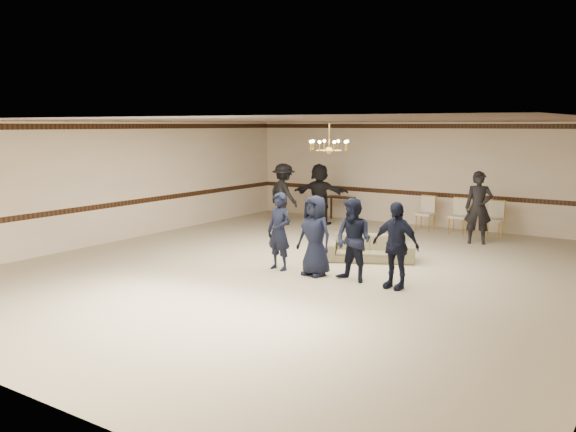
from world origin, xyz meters
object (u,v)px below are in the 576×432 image
object	(u,v)px
boy_b	(315,236)
banquet_chair_right	(494,219)
adult_right	(479,208)
adult_left	(284,194)
adult_mid	(320,194)
boy_a	(279,231)
boy_d	(395,245)
boy_c	(353,240)
console_table	(340,208)
settee	(369,248)
banquet_chair_mid	(458,216)
banquet_chair_left	(425,214)
chandelier	(329,136)

from	to	relation	value
boy_b	banquet_chair_right	distance (m)	6.78
boy_b	adult_right	distance (m)	5.60
adult_left	adult_mid	world-z (taller)	same
boy_a	adult_mid	distance (m)	6.16
adult_left	adult_mid	bearing A→B (deg)	-121.41
banquet_chair_right	adult_left	bearing A→B (deg)	-168.25
boy_d	adult_left	distance (m)	7.78
boy_c	adult_mid	size ratio (longest dim) A/B	0.87
banquet_chair_right	console_table	distance (m)	5.01
boy_b	settee	distance (m)	1.98
boy_c	settee	distance (m)	2.02
banquet_chair_mid	banquet_chair_left	bearing A→B (deg)	-178.43
boy_c	banquet_chair_left	size ratio (longest dim) A/B	1.67
settee	banquet_chair_mid	size ratio (longest dim) A/B	2.02
boy_b	settee	world-z (taller)	boy_b
adult_mid	banquet_chair_right	size ratio (longest dim) A/B	1.91
boy_b	adult_mid	bearing A→B (deg)	128.18
boy_b	adult_left	distance (m)	6.50
chandelier	banquet_chair_left	world-z (taller)	chandelier
boy_a	boy_d	xyz separation A→B (m)	(2.70, 0.00, 0.00)
boy_c	adult_mid	distance (m)	7.05
boy_a	adult_right	xyz separation A→B (m)	(2.74, 5.29, 0.12)
banquet_chair_right	console_table	size ratio (longest dim) A/B	1.06
adult_right	banquet_chair_left	bearing A→B (deg)	130.28
adult_mid	adult_right	bearing A→B (deg)	160.90
settee	console_table	size ratio (longest dim) A/B	2.13
chandelier	adult_mid	size ratio (longest dim) A/B	0.49
boy_a	boy_b	size ratio (longest dim) A/B	1.00
adult_left	banquet_chair_right	bearing A→B (deg)	-145.52
adult_right	banquet_chair_left	world-z (taller)	adult_right
adult_mid	banquet_chair_mid	bearing A→B (deg)	176.09
banquet_chair_mid	banquet_chair_right	size ratio (longest dim) A/B	1.00
boy_c	banquet_chair_left	world-z (taller)	boy_c
adult_mid	banquet_chair_left	size ratio (longest dim) A/B	1.91
adult_left	console_table	xyz separation A→B (m)	(1.10, 1.69, -0.56)
adult_mid	banquet_chair_right	world-z (taller)	adult_mid
adult_left	banquet_chair_mid	world-z (taller)	adult_left
boy_d	adult_mid	distance (m)	7.62
chandelier	boy_a	bearing A→B (deg)	-110.95
boy_a	banquet_chair_left	bearing A→B (deg)	89.85
boy_c	banquet_chair_right	bearing A→B (deg)	90.69
settee	adult_mid	size ratio (longest dim) A/B	1.05
adult_right	banquet_chair_right	world-z (taller)	adult_right
adult_mid	adult_right	distance (m)	5.12
settee	console_table	bearing A→B (deg)	99.20
chandelier	console_table	size ratio (longest dim) A/B	0.99
banquet_chair_right	chandelier	bearing A→B (deg)	-116.25
boy_a	boy_c	world-z (taller)	same
chandelier	settee	distance (m)	2.76
adult_right	settee	bearing A→B (deg)	-131.06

